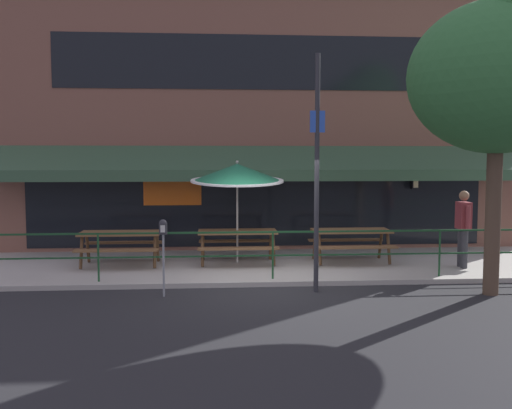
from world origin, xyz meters
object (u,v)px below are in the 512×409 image
street_sign_pole (317,171)px  street_tree_curbside (505,67)px  pedestrian_walking (463,225)px  parking_meter_near (163,234)px  patio_umbrella_centre (237,173)px  picnic_table_centre (237,237)px  picnic_table_right (351,236)px  picnic_table_left (120,239)px

street_sign_pole → street_tree_curbside: street_tree_curbside is taller
pedestrian_walking → parking_meter_near: pedestrian_walking is taller
patio_umbrella_centre → street_tree_curbside: bearing=-33.4°
patio_umbrella_centre → street_sign_pole: 2.92m
street_sign_pole → pedestrian_walking: bearing=24.6°
pedestrian_walking → parking_meter_near: bearing=-164.2°
pedestrian_walking → street_sign_pole: (-3.59, -1.65, 1.22)m
picnic_table_centre → picnic_table_right: bearing=-0.6°
picnic_table_left → patio_umbrella_centre: 3.04m
picnic_table_left → picnic_table_right: (5.30, 0.03, 0.00)m
picnic_table_left → patio_umbrella_centre: bearing=3.2°
picnic_table_centre → patio_umbrella_centre: 1.48m
picnic_table_right → pedestrian_walking: 2.49m
pedestrian_walking → street_sign_pole: 4.14m
picnic_table_left → street_tree_curbside: (7.33, -2.93, 3.45)m
picnic_table_centre → pedestrian_walking: 5.06m
picnic_table_centre → pedestrian_walking: size_ratio=1.05×
picnic_table_centre → street_tree_curbside: size_ratio=0.31×
parking_meter_near → street_tree_curbside: bearing=-3.1°
street_tree_curbside → picnic_table_right: bearing=124.4°
picnic_table_centre → street_tree_curbside: street_tree_curbside is taller
picnic_table_left → street_sign_pole: street_sign_pole is taller
parking_meter_near → picnic_table_centre: bearing=61.2°
patio_umbrella_centre → street_tree_curbside: 5.94m
picnic_table_right → parking_meter_near: (-4.11, -2.62, 0.44)m
patio_umbrella_centre → street_sign_pole: size_ratio=0.53×
patio_umbrella_centre → pedestrian_walking: size_ratio=1.39×
picnic_table_right → pedestrian_walking: size_ratio=1.05×
picnic_table_left → street_sign_pole: size_ratio=0.40×
patio_umbrella_centre → parking_meter_near: 3.28m
picnic_table_right → pedestrian_walking: pedestrian_walking is taller
picnic_table_right → parking_meter_near: 4.90m
patio_umbrella_centre → street_sign_pole: (1.38, -2.57, 0.10)m
picnic_table_centre → picnic_table_right: 2.65m
street_tree_curbside → pedestrian_walking: bearing=82.1°
parking_meter_near → street_tree_curbside: size_ratio=0.24×
picnic_table_left → pedestrian_walking: bearing=-5.8°
patio_umbrella_centre → parking_meter_near: patio_umbrella_centre is taller
picnic_table_right → patio_umbrella_centre: 3.03m
picnic_table_left → street_tree_curbside: bearing=-21.8°
patio_umbrella_centre → picnic_table_centre: bearing=-90.0°
street_sign_pole → street_tree_curbside: size_ratio=0.76×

